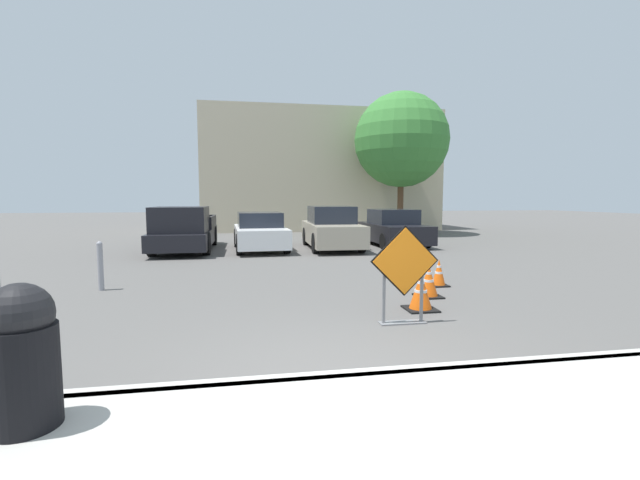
{
  "coord_description": "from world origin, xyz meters",
  "views": [
    {
      "loc": [
        -0.94,
        -4.04,
        1.89
      ],
      "look_at": [
        1.27,
        8.54,
        0.65
      ],
      "focal_mm": 24.0,
      "sensor_mm": 36.0,
      "label": 1
    }
  ],
  "objects": [
    {
      "name": "trash_bin",
      "position": [
        -2.63,
        -0.55,
        0.71
      ],
      "size": [
        0.5,
        0.5,
        1.12
      ],
      "color": "black",
      "rests_on": "sidewalk_strip"
    },
    {
      "name": "building_facade_backdrop",
      "position": [
        3.65,
        22.26,
        3.53
      ],
      "size": [
        13.98,
        5.0,
        7.06
      ],
      "color": "beige",
      "rests_on": "ground_plane"
    },
    {
      "name": "curb_lip",
      "position": [
        0.0,
        0.0,
        0.07
      ],
      "size": [
        24.77,
        0.2,
        0.14
      ],
      "color": "#ADAAA3",
      "rests_on": "ground_plane"
    },
    {
      "name": "parked_car_nearest",
      "position": [
        -0.41,
        11.77,
        0.65
      ],
      "size": [
        1.97,
        4.1,
        1.38
      ],
      "rotation": [
        0.0,
        0.0,
        3.19
      ],
      "color": "white",
      "rests_on": "ground_plane"
    },
    {
      "name": "bollard_nearest",
      "position": [
        -3.89,
        5.31,
        0.54
      ],
      "size": [
        0.12,
        0.12,
        1.02
      ],
      "color": "gray",
      "rests_on": "ground_plane"
    },
    {
      "name": "traffic_cone_third",
      "position": [
        3.17,
        4.51,
        0.28
      ],
      "size": [
        0.39,
        0.39,
        0.58
      ],
      "color": "black",
      "rests_on": "ground_plane"
    },
    {
      "name": "pickup_truck",
      "position": [
        -3.1,
        11.86,
        0.73
      ],
      "size": [
        1.99,
        5.28,
        1.61
      ],
      "rotation": [
        0.0,
        0.0,
        3.14
      ],
      "color": "black",
      "rests_on": "ground_plane"
    },
    {
      "name": "parked_car_third",
      "position": [
        4.97,
        12.44,
        0.66
      ],
      "size": [
        1.98,
        4.06,
        1.45
      ],
      "rotation": [
        0.0,
        0.0,
        3.17
      ],
      "color": "black",
      "rests_on": "ground_plane"
    },
    {
      "name": "ground_plane",
      "position": [
        0.0,
        10.0,
        0.0
      ],
      "size": [
        96.0,
        96.0,
        0.0
      ],
      "primitive_type": "plane",
      "color": "#565451"
    },
    {
      "name": "street_tree_behind_lot",
      "position": [
        7.16,
        17.54,
        4.92
      ],
      "size": [
        4.89,
        4.89,
        7.37
      ],
      "color": "#513823",
      "rests_on": "ground_plane"
    },
    {
      "name": "sidewalk_strip",
      "position": [
        0.0,
        -1.08,
        0.07
      ],
      "size": [
        24.77,
        2.15,
        0.14
      ],
      "color": "#ADAAA3",
      "rests_on": "ground_plane"
    },
    {
      "name": "traffic_cone_second",
      "position": [
        2.51,
        3.57,
        0.31
      ],
      "size": [
        0.48,
        0.48,
        0.63
      ],
      "color": "black",
      "rests_on": "ground_plane"
    },
    {
      "name": "traffic_cone_nearest",
      "position": [
        1.98,
        2.69,
        0.31
      ],
      "size": [
        0.52,
        0.52,
        0.64
      ],
      "color": "black",
      "rests_on": "ground_plane"
    },
    {
      "name": "parked_car_second",
      "position": [
        2.28,
        11.79,
        0.74
      ],
      "size": [
        1.91,
        4.47,
        1.6
      ],
      "rotation": [
        0.0,
        0.0,
        3.12
      ],
      "color": "#A39984",
      "rests_on": "ground_plane"
    },
    {
      "name": "road_closed_sign",
      "position": [
        1.39,
        1.95,
        0.83
      ],
      "size": [
        1.06,
        0.2,
        1.49
      ],
      "color": "black",
      "rests_on": "ground_plane"
    }
  ]
}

